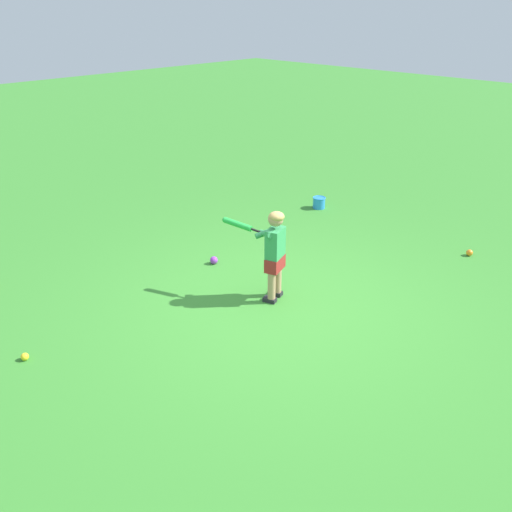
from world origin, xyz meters
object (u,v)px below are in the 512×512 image
(child_batter, at_px, (273,247))
(play_ball_far_right, at_px, (25,357))
(play_ball_far_left, at_px, (469,253))
(toy_bucket, at_px, (319,202))
(play_ball_center_lawn, at_px, (214,260))

(child_batter, distance_m, play_ball_far_right, 2.77)
(play_ball_far_left, height_order, toy_bucket, toy_bucket)
(child_batter, bearing_deg, play_ball_center_lawn, 83.60)
(child_batter, bearing_deg, toy_bucket, 28.53)
(child_batter, height_order, toy_bucket, child_batter)
(play_ball_far_right, bearing_deg, child_batter, -19.02)
(child_batter, height_order, play_ball_far_left, child_batter)
(child_batter, relative_size, play_ball_far_left, 12.16)
(play_ball_far_right, height_order, toy_bucket, toy_bucket)
(play_ball_far_right, bearing_deg, toy_bucket, 6.64)
(play_ball_far_left, bearing_deg, play_ball_far_right, 159.20)
(play_ball_center_lawn, xyz_separation_m, toy_bucket, (2.63, 0.34, 0.05))
(play_ball_center_lawn, height_order, toy_bucket, toy_bucket)
(child_batter, height_order, play_ball_far_right, child_batter)
(play_ball_center_lawn, relative_size, toy_bucket, 0.48)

